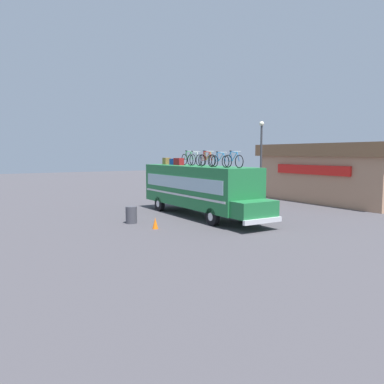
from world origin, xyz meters
The scene contains 15 objects.
ground_plane centered at (0.00, 0.00, 0.00)m, with size 120.00×120.00×0.00m, color #423F44.
bus centered at (0.20, 0.00, 1.80)m, with size 10.83×2.58×3.08m.
luggage_bag_1 centered at (-3.82, -0.13, 3.31)m, with size 0.48×0.40×0.46m, color olive.
luggage_bag_2 centered at (-2.85, -0.01, 3.28)m, with size 0.58×0.54×0.41m, color #193899.
luggage_bag_3 centered at (-2.01, -0.18, 3.31)m, with size 0.76×0.38×0.46m, color maroon.
rooftop_bicycle_1 centered at (-1.43, 0.21, 3.48)m, with size 1.76×0.44×0.96m.
rooftop_bicycle_2 centered at (-0.36, 0.00, 3.46)m, with size 1.70×0.44×0.92m.
rooftop_bicycle_3 centered at (0.68, 0.28, 3.46)m, with size 1.72×0.44×0.92m.
rooftop_bicycle_4 centered at (1.61, -0.42, 3.47)m, with size 1.71×0.44×0.94m.
rooftop_bicycle_5 centered at (2.74, -0.28, 3.45)m, with size 1.68×0.44×0.87m.
rooftop_bicycle_6 centered at (3.77, -0.15, 3.46)m, with size 1.65×0.44×0.92m.
roadside_building centered at (-0.18, 13.68, 2.35)m, with size 12.45×7.14×4.59m.
trash_bin centered at (0.33, -4.53, 0.47)m, with size 0.62×0.62×0.93m, color #3F3F47.
traffic_cone centered at (2.45, -4.11, 0.29)m, with size 0.30×0.30×0.58m, color orange.
street_lamp centered at (-0.54, 5.59, 3.62)m, with size 0.33×0.33×6.05m.
Camera 1 is at (20.10, -12.74, 3.85)m, focal length 36.34 mm.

